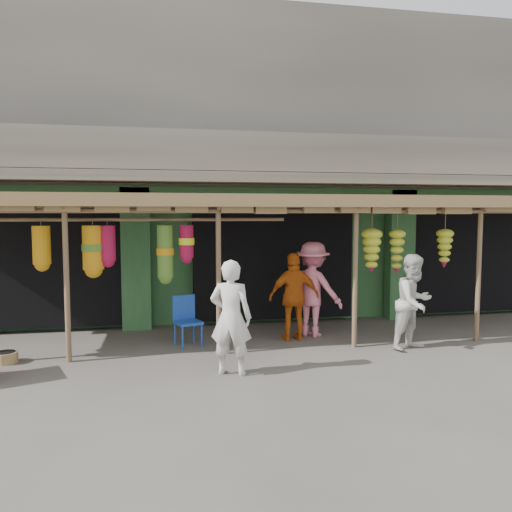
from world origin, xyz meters
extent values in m
plane|color=#514C47|center=(0.00, 0.00, 0.00)|extent=(80.00, 80.00, 0.00)
cube|color=gray|center=(0.00, 5.00, 5.00)|extent=(16.00, 6.00, 4.00)
cube|color=#2D6033|center=(0.00, 5.15, 1.50)|extent=(16.00, 5.70, 3.00)
cube|color=gray|center=(0.00, 1.65, 3.20)|extent=(16.00, 0.90, 0.22)
cube|color=gray|center=(0.00, 1.25, 3.70)|extent=(16.00, 0.10, 0.80)
cube|color=#2D6033|center=(0.00, 2.05, 2.85)|extent=(16.00, 0.35, 0.35)
cube|color=yellow|center=(-5.00, 1.97, 2.75)|extent=(1.70, 0.06, 0.55)
cube|color=#B21414|center=(-5.00, 1.93, 2.75)|extent=(1.30, 0.02, 0.30)
cube|color=black|center=(-5.00, 3.00, 1.35)|extent=(3.60, 2.00, 2.50)
cube|color=black|center=(0.00, 3.00, 1.35)|extent=(3.60, 2.00, 2.50)
cube|color=black|center=(5.00, 3.00, 1.35)|extent=(3.60, 2.00, 2.50)
cube|color=#2D6033|center=(-3.00, 2.05, 1.50)|extent=(0.60, 0.35, 3.00)
cube|color=#2D6033|center=(3.00, 2.05, 1.50)|extent=(0.60, 0.35, 3.00)
cylinder|color=brown|center=(-4.00, -0.20, 1.30)|extent=(0.09, 0.09, 2.60)
cylinder|color=brown|center=(-1.50, -0.20, 1.30)|extent=(0.09, 0.09, 2.60)
cylinder|color=brown|center=(1.00, -0.20, 1.30)|extent=(0.09, 0.09, 2.60)
cylinder|color=brown|center=(3.50, -0.20, 1.30)|extent=(0.09, 0.09, 2.60)
cylinder|color=brown|center=(-0.25, -0.20, 2.50)|extent=(12.90, 0.08, 0.08)
cylinder|color=brown|center=(-3.00, 0.20, 2.35)|extent=(5.50, 0.06, 0.06)
cube|color=brown|center=(0.00, 0.90, 2.68)|extent=(14.00, 2.70, 0.22)
cylinder|color=#1A47AE|center=(-2.11, 0.21, 0.21)|extent=(0.04, 0.04, 0.42)
cylinder|color=#1A47AE|center=(-1.76, 0.34, 0.21)|extent=(0.04, 0.04, 0.42)
cylinder|color=#1A47AE|center=(-2.24, 0.57, 0.21)|extent=(0.04, 0.04, 0.42)
cylinder|color=#1A47AE|center=(-1.89, 0.70, 0.21)|extent=(0.04, 0.04, 0.42)
cube|color=#1A47AE|center=(-2.00, 0.45, 0.44)|extent=(0.56, 0.56, 0.05)
cube|color=#1A47AE|center=(-2.07, 0.65, 0.69)|extent=(0.43, 0.19, 0.47)
cylinder|color=#A6844D|center=(-5.02, -0.07, 0.09)|extent=(0.48, 0.48, 0.18)
imported|color=silver|center=(-1.44, -1.33, 0.88)|extent=(0.75, 0.62, 1.76)
imported|color=beige|center=(2.00, -0.53, 0.86)|extent=(1.03, 0.93, 1.73)
imported|color=#C45812|center=(0.04, 0.51, 0.85)|extent=(1.01, 0.44, 1.71)
imported|color=pink|center=(0.50, 0.78, 0.95)|extent=(1.38, 1.35, 1.90)
camera|label=1|loc=(-2.44, -8.73, 2.44)|focal=35.00mm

